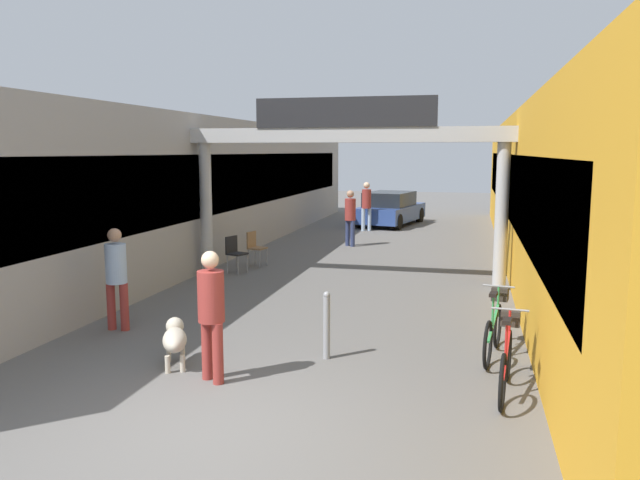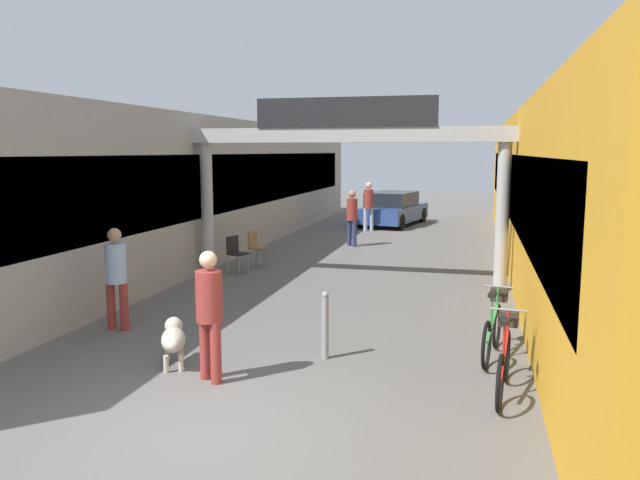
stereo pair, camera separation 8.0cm
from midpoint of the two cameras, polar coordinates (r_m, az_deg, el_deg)
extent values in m
plane|color=#605E5B|center=(7.07, -11.03, -16.61)|extent=(80.00, 80.00, 0.00)
cube|color=#9E9993|center=(18.58, -11.42, 4.78)|extent=(3.00, 26.00, 3.82)
cube|color=black|center=(17.99, -7.14, 5.38)|extent=(0.04, 23.40, 1.53)
cube|color=gold|center=(17.01, 21.61, 4.08)|extent=(3.00, 26.00, 3.82)
cube|color=black|center=(16.86, 16.64, 4.93)|extent=(0.04, 23.40, 1.53)
cylinder|color=#B2B2B2|center=(14.94, -10.53, 2.71)|extent=(0.28, 0.28, 3.13)
cylinder|color=#B2B2B2|center=(13.66, 16.10, 2.03)|extent=(0.28, 0.28, 3.13)
cube|color=#B2B2B2|center=(13.85, 2.22, 9.57)|extent=(7.40, 0.44, 0.32)
cube|color=#232326|center=(13.68, 2.06, 11.61)|extent=(3.96, 0.10, 0.64)
cylinder|color=#99332D|center=(8.33, -10.57, -9.80)|extent=(0.19, 0.19, 0.79)
cylinder|color=#99332D|center=(8.14, -9.60, -10.20)|extent=(0.19, 0.19, 0.79)
cylinder|color=#99332D|center=(8.04, -10.22, -5.09)|extent=(0.47, 0.47, 0.65)
sphere|color=beige|center=(7.94, -10.31, -1.79)|extent=(0.31, 0.31, 0.22)
cylinder|color=#99332D|center=(10.83, -17.65, -5.85)|extent=(0.14, 0.14, 0.79)
cylinder|color=#99332D|center=(10.95, -18.75, -5.75)|extent=(0.14, 0.14, 0.79)
cylinder|color=#A5BFE0|center=(10.74, -18.37, -2.05)|extent=(0.35, 0.35, 0.65)
sphere|color=tan|center=(10.67, -18.49, 0.42)|extent=(0.23, 0.23, 0.22)
cylinder|color=navy|center=(19.35, 2.88, 0.59)|extent=(0.20, 0.20, 0.81)
cylinder|color=navy|center=(19.53, 2.43, 0.66)|extent=(0.20, 0.20, 0.81)
cylinder|color=#99332D|center=(19.36, 2.67, 2.80)|extent=(0.48, 0.48, 0.67)
sphere|color=tan|center=(19.32, 2.68, 4.22)|extent=(0.32, 0.32, 0.23)
cylinder|color=#A5BFE0|center=(23.25, 4.43, 1.88)|extent=(0.19, 0.19, 0.84)
cylinder|color=#A5BFE0|center=(23.18, 3.87, 1.87)|extent=(0.19, 0.19, 0.84)
cylinder|color=#99332D|center=(23.15, 4.17, 3.78)|extent=(0.46, 0.46, 0.70)
sphere|color=beige|center=(23.11, 4.19, 5.01)|extent=(0.32, 0.32, 0.24)
ellipsoid|color=beige|center=(8.86, -13.40, -8.88)|extent=(0.61, 0.81, 0.30)
sphere|color=beige|center=(9.15, -13.38, -7.65)|extent=(0.33, 0.33, 0.25)
sphere|color=white|center=(9.07, -13.37, -8.56)|extent=(0.24, 0.24, 0.18)
cylinder|color=beige|center=(9.15, -13.93, -10.08)|extent=(0.09, 0.09, 0.24)
cylinder|color=beige|center=(9.14, -12.69, -10.05)|extent=(0.09, 0.09, 0.24)
cylinder|color=beige|center=(8.73, -14.02, -10.98)|extent=(0.09, 0.09, 0.24)
cylinder|color=beige|center=(8.72, -12.72, -10.95)|extent=(0.09, 0.09, 0.24)
torus|color=black|center=(8.50, 16.58, -10.07)|extent=(0.13, 0.67, 0.67)
torus|color=black|center=(7.54, 16.05, -12.42)|extent=(0.13, 0.67, 0.67)
cube|color=red|center=(7.96, 16.38, -9.95)|extent=(0.15, 0.94, 0.34)
cylinder|color=red|center=(7.78, 16.38, -8.67)|extent=(0.04, 0.04, 0.42)
cube|color=black|center=(7.72, 16.45, -7.11)|extent=(0.12, 0.23, 0.05)
cylinder|color=red|center=(8.33, 16.66, -7.71)|extent=(0.04, 0.04, 0.46)
cylinder|color=gray|center=(8.27, 16.73, -6.10)|extent=(0.46, 0.08, 0.03)
cube|color=#332D28|center=(8.51, 16.77, -6.83)|extent=(0.26, 0.23, 0.20)
torus|color=black|center=(9.83, 15.70, -7.55)|extent=(0.16, 0.67, 0.67)
torus|color=black|center=(8.86, 14.84, -9.26)|extent=(0.16, 0.67, 0.67)
cube|color=#338C4C|center=(9.29, 15.34, -7.30)|extent=(0.19, 0.94, 0.34)
cylinder|color=#338C4C|center=(9.12, 15.29, -6.15)|extent=(0.04, 0.04, 0.42)
cube|color=black|center=(9.07, 15.34, -4.81)|extent=(0.13, 0.23, 0.05)
cylinder|color=#338C4C|center=(9.68, 15.74, -5.48)|extent=(0.04, 0.04, 0.46)
cylinder|color=gray|center=(9.62, 15.80, -4.09)|extent=(0.46, 0.10, 0.03)
cube|color=#332D28|center=(9.85, 15.91, -4.77)|extent=(0.27, 0.24, 0.20)
cylinder|color=gray|center=(8.94, 0.35, -8.04)|extent=(0.10, 0.10, 0.90)
sphere|color=gray|center=(8.82, 0.35, -5.04)|extent=(0.10, 0.10, 0.10)
cylinder|color=gray|center=(15.32, -6.82, -2.14)|extent=(0.04, 0.04, 0.45)
cylinder|color=gray|center=(15.07, -7.66, -2.32)|extent=(0.04, 0.04, 0.45)
cylinder|color=gray|center=(15.55, -7.77, -2.01)|extent=(0.04, 0.04, 0.45)
cylinder|color=gray|center=(15.30, -8.62, -2.19)|extent=(0.04, 0.04, 0.45)
cube|color=black|center=(15.27, -7.73, -1.26)|extent=(0.51, 0.51, 0.04)
cube|color=black|center=(15.35, -8.25, -0.39)|extent=(0.18, 0.39, 0.40)
cylinder|color=gray|center=(16.19, -5.04, -1.56)|extent=(0.04, 0.04, 0.45)
cylinder|color=gray|center=(15.90, -5.66, -1.75)|extent=(0.04, 0.04, 0.45)
cylinder|color=gray|center=(16.36, -6.07, -1.47)|extent=(0.04, 0.04, 0.45)
cylinder|color=gray|center=(16.08, -6.70, -1.65)|extent=(0.04, 0.04, 0.45)
cube|color=olive|center=(16.09, -5.88, -0.75)|extent=(0.47, 0.47, 0.04)
cube|color=olive|center=(16.15, -6.44, 0.07)|extent=(0.12, 0.40, 0.40)
cube|color=#2D478C|center=(25.25, 6.37, 2.48)|extent=(2.52, 4.27, 0.60)
cube|color=#1E2328|center=(25.06, 6.28, 3.76)|extent=(1.99, 2.47, 0.55)
cylinder|color=black|center=(26.89, 5.77, 2.45)|extent=(0.32, 0.63, 0.60)
cylinder|color=black|center=(26.41, 9.02, 2.29)|extent=(0.32, 0.63, 0.60)
cylinder|color=black|center=(24.19, 3.47, 1.84)|extent=(0.32, 0.63, 0.60)
cylinder|color=black|center=(23.65, 7.05, 1.65)|extent=(0.32, 0.63, 0.60)
camera|label=1|loc=(0.04, -90.20, -0.03)|focal=35.00mm
camera|label=2|loc=(0.04, 89.80, 0.03)|focal=35.00mm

